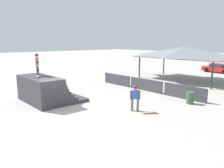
{
  "coord_description": "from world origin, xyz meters",
  "views": [
    {
      "loc": [
        12.5,
        -6.63,
        4.3
      ],
      "look_at": [
        -0.07,
        4.56,
        1.02
      ],
      "focal_mm": 35.0,
      "sensor_mm": 36.0,
      "label": 1
    }
  ],
  "objects": [
    {
      "name": "quarter_pipe_ramp",
      "position": [
        -2.25,
        -0.04,
        0.81
      ],
      "size": [
        4.27,
        3.61,
        1.86
      ],
      "color": "#38383D",
      "rests_on": "ground"
    },
    {
      "name": "skater_on_deck",
      "position": [
        -2.68,
        -0.28,
        2.79
      ],
      "size": [
        0.69,
        0.42,
        1.62
      ],
      "rotation": [
        0.0,
        0.0,
        -0.41
      ],
      "color": "#4C4C51",
      "rests_on": "quarter_pipe_ramp"
    },
    {
      "name": "parked_car_red",
      "position": [
        -0.38,
        24.82,
        0.6
      ],
      "size": [
        4.21,
        1.86,
        1.27
      ],
      "rotation": [
        0.0,
        0.0,
        -0.06
      ],
      "color": "red",
      "rests_on": "ground"
    },
    {
      "name": "ground_plane",
      "position": [
        0.0,
        0.0,
        0.0
      ],
      "size": [
        160.0,
        160.0,
        0.0
      ],
      "primitive_type": "plane",
      "color": "#ADA8A0"
    },
    {
      "name": "skateboard_on_ground",
      "position": [
        4.54,
        3.46,
        0.06
      ],
      "size": [
        0.65,
        0.8,
        0.09
      ],
      "rotation": [
        0.0,
        0.0,
        4.1
      ],
      "color": "red",
      "rests_on": "ground"
    },
    {
      "name": "bystander_walking",
      "position": [
        3.59,
        3.23,
        0.96
      ],
      "size": [
        0.54,
        0.5,
        1.63
      ],
      "rotation": [
        0.0,
        0.0,
        3.87
      ],
      "color": "#6B6051",
      "rests_on": "ground"
    },
    {
      "name": "pavilion_shelter",
      "position": [
        -0.52,
        15.78,
        3.12
      ],
      "size": [
        10.32,
        5.86,
        3.74
      ],
      "color": "#2D2D33",
      "rests_on": "ground"
    },
    {
      "name": "barrier_fence",
      "position": [
        0.32,
        8.22,
        0.53
      ],
      "size": [
        11.1,
        0.12,
        1.05
      ],
      "color": "#3D3D42",
      "rests_on": "ground"
    },
    {
      "name": "skateboard_on_deck",
      "position": [
        -2.19,
        -0.5,
        1.92
      ],
      "size": [
        0.79,
        0.43,
        0.09
      ],
      "rotation": [
        0.0,
        0.0,
        -0.32
      ],
      "color": "silver",
      "rests_on": "quarter_pipe_ramp"
    },
    {
      "name": "trash_bin",
      "position": [
        5.07,
        7.32,
        0.42
      ],
      "size": [
        0.52,
        0.52,
        0.85
      ],
      "primitive_type": "cylinder",
      "color": "#385B3D",
      "rests_on": "ground"
    }
  ]
}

